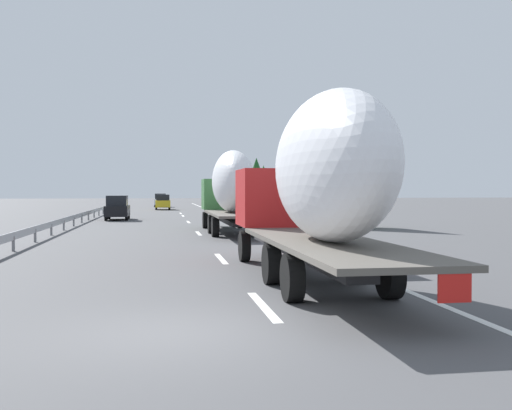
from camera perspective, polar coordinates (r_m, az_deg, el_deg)
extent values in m
plane|color=#4C4C4F|center=(49.97, -8.91, -1.34)|extent=(260.00, 260.00, 0.00)
cube|color=white|center=(12.32, 0.71, -9.75)|extent=(3.20, 0.20, 0.01)
cube|color=white|center=(20.70, -3.40, -5.20)|extent=(3.20, 0.20, 0.01)
cube|color=white|center=(32.89, -5.59, -2.74)|extent=(3.20, 0.20, 0.01)
cube|color=white|center=(44.71, -6.56, -1.65)|extent=(3.20, 0.20, 0.01)
cube|color=white|center=(55.60, -7.09, -1.05)|extent=(3.20, 0.20, 0.01)
cube|color=white|center=(61.76, -7.30, -0.80)|extent=(3.20, 0.20, 0.01)
cube|color=white|center=(55.26, -3.23, -1.05)|extent=(110.00, 0.20, 0.01)
cube|color=#387038|center=(37.33, -3.27, 1.05)|extent=(2.40, 2.50, 1.90)
cube|color=black|center=(38.42, -3.44, 1.81)|extent=(0.08, 2.12, 0.80)
cube|color=#262628|center=(34.53, -2.77, -1.44)|extent=(10.54, 0.70, 0.24)
cube|color=#59544C|center=(31.66, -2.18, -0.84)|extent=(9.05, 2.50, 0.12)
ellipsoid|color=white|center=(31.99, -2.26, 2.30)|extent=(6.21, 2.20, 3.36)
cube|color=red|center=(27.33, 0.41, -1.70)|extent=(0.04, 0.56, 0.56)
cylinder|color=black|center=(37.28, -4.94, -1.46)|extent=(1.04, 0.30, 1.04)
cylinder|color=black|center=(37.51, -1.59, -1.44)|extent=(1.04, 0.30, 1.04)
cylinder|color=black|center=(32.77, -4.35, -1.85)|extent=(1.04, 0.35, 1.04)
cylinder|color=black|center=(33.03, -0.54, -1.82)|extent=(1.04, 0.35, 1.04)
cylinder|color=black|center=(30.38, -3.96, -2.11)|extent=(1.04, 0.35, 1.04)
cylinder|color=black|center=(30.67, 0.14, -2.07)|extent=(1.04, 0.35, 1.04)
cube|color=#B21919|center=(19.95, 2.00, 0.73)|extent=(2.40, 2.50, 1.90)
cube|color=black|center=(21.03, 1.41, 2.13)|extent=(0.08, 2.12, 0.80)
cube|color=#262628|center=(17.06, 3.99, -4.37)|extent=(11.21, 0.70, 0.24)
cube|color=#59544C|center=(14.09, 6.84, -3.69)|extent=(9.78, 2.50, 0.12)
ellipsoid|color=white|center=(13.80, 7.15, 3.69)|extent=(6.86, 2.20, 3.48)
cube|color=red|center=(9.87, 18.67, -7.35)|extent=(0.04, 0.56, 0.56)
cylinder|color=black|center=(19.86, -1.13, -3.99)|extent=(1.04, 0.30, 1.04)
cylinder|color=black|center=(20.28, 5.05, -3.88)|extent=(1.04, 0.30, 1.04)
cylinder|color=black|center=(15.06, 1.51, -5.72)|extent=(1.04, 0.35, 1.04)
cylinder|color=black|center=(15.62, 9.51, -5.48)|extent=(1.04, 0.35, 1.04)
cylinder|color=black|center=(12.73, 3.55, -7.04)|extent=(1.04, 0.35, 1.04)
cylinder|color=black|center=(13.39, 12.83, -6.65)|extent=(1.04, 0.35, 1.04)
cube|color=gold|center=(74.10, -9.00, 0.13)|extent=(4.15, 1.80, 0.84)
cube|color=black|center=(73.77, -9.01, 0.73)|extent=(2.28, 1.59, 0.71)
cylinder|color=black|center=(75.39, -9.62, -0.17)|extent=(0.64, 0.22, 0.64)
cylinder|color=black|center=(75.40, -8.40, -0.16)|extent=(0.64, 0.22, 0.64)
cylinder|color=black|center=(72.82, -9.63, -0.22)|extent=(0.64, 0.22, 0.64)
cylinder|color=black|center=(72.83, -8.37, -0.22)|extent=(0.64, 0.22, 0.64)
cube|color=white|center=(86.11, -9.24, 0.31)|extent=(4.43, 1.72, 0.84)
cube|color=black|center=(85.77, -9.24, 0.84)|extent=(2.43, 1.52, 0.77)
cylinder|color=black|center=(87.50, -9.74, 0.05)|extent=(0.64, 0.22, 0.64)
cylinder|color=black|center=(87.50, -8.74, 0.05)|extent=(0.64, 0.22, 0.64)
cylinder|color=black|center=(84.75, -9.75, 0.01)|extent=(0.64, 0.22, 0.64)
cylinder|color=black|center=(84.75, -8.72, 0.01)|extent=(0.64, 0.22, 0.64)
cube|color=black|center=(49.04, -13.25, -0.54)|extent=(4.49, 1.79, 0.84)
cube|color=black|center=(48.68, -13.29, 0.42)|extent=(2.47, 1.57, 0.81)
cylinder|color=black|center=(50.50, -14.04, -0.97)|extent=(0.64, 0.22, 0.64)
cylinder|color=black|center=(50.39, -12.24, -0.96)|extent=(0.64, 0.22, 0.64)
cylinder|color=black|center=(47.73, -14.32, -1.11)|extent=(0.64, 0.22, 0.64)
cylinder|color=black|center=(47.61, -12.41, -1.10)|extent=(0.64, 0.22, 0.64)
cylinder|color=gray|center=(47.29, -0.75, 0.01)|extent=(0.10, 0.10, 2.44)
cube|color=#2D569E|center=(47.28, -0.75, 1.91)|extent=(0.06, 0.90, 0.70)
cylinder|color=#472D19|center=(78.05, 0.04, 0.39)|extent=(0.31, 0.31, 1.95)
cone|color=#194C1E|center=(78.07, 0.04, 2.85)|extent=(3.46, 3.46, 4.77)
cylinder|color=#472D19|center=(69.47, 0.73, 0.08)|extent=(0.26, 0.26, 1.53)
cone|color=#286B2D|center=(69.46, 0.73, 2.29)|extent=(3.27, 3.27, 3.82)
cylinder|color=#472D19|center=(38.14, 9.86, -1.10)|extent=(0.39, 0.39, 1.46)
cone|color=#1E5B23|center=(38.12, 9.88, 3.11)|extent=(3.37, 3.37, 4.14)
cube|color=#9EA0A5|center=(53.24, -15.40, -0.55)|extent=(94.00, 0.06, 0.32)
cube|color=slate|center=(25.05, -22.43, -3.47)|extent=(0.10, 0.10, 0.60)
cube|color=slate|center=(29.03, -20.59, -2.80)|extent=(0.10, 0.10, 0.60)
cube|color=slate|center=(33.04, -19.20, -2.28)|extent=(0.10, 0.10, 0.60)
cube|color=slate|center=(37.06, -18.10, -1.88)|extent=(0.10, 0.10, 0.60)
cube|color=slate|center=(41.10, -17.23, -1.56)|extent=(0.10, 0.10, 0.60)
cube|color=slate|center=(45.14, -16.51, -1.29)|extent=(0.10, 0.10, 0.60)
cube|color=slate|center=(49.20, -15.91, -1.07)|extent=(0.10, 0.10, 0.60)
cube|color=slate|center=(53.26, -15.40, -0.88)|extent=(0.10, 0.10, 0.60)
cube|color=slate|center=(57.32, -14.96, -0.71)|extent=(0.10, 0.10, 0.60)
cube|color=slate|center=(61.38, -14.58, -0.57)|extent=(0.10, 0.10, 0.60)
cube|color=slate|center=(65.45, -14.25, -0.45)|extent=(0.10, 0.10, 0.60)
cube|color=slate|center=(69.52, -13.96, -0.34)|extent=(0.10, 0.10, 0.60)
cube|color=slate|center=(73.59, -13.69, -0.24)|extent=(0.10, 0.10, 0.60)
cube|color=slate|center=(77.67, -13.46, -0.16)|extent=(0.10, 0.10, 0.60)
cube|color=slate|center=(81.74, -13.25, -0.08)|extent=(0.10, 0.10, 0.60)
cube|color=slate|center=(85.82, -13.06, -0.01)|extent=(0.10, 0.10, 0.60)
cube|color=slate|center=(89.90, -12.89, 0.06)|extent=(0.10, 0.10, 0.60)
cube|color=slate|center=(93.97, -12.73, 0.12)|extent=(0.10, 0.10, 0.60)
cube|color=slate|center=(98.05, -12.59, 0.17)|extent=(0.10, 0.10, 0.60)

